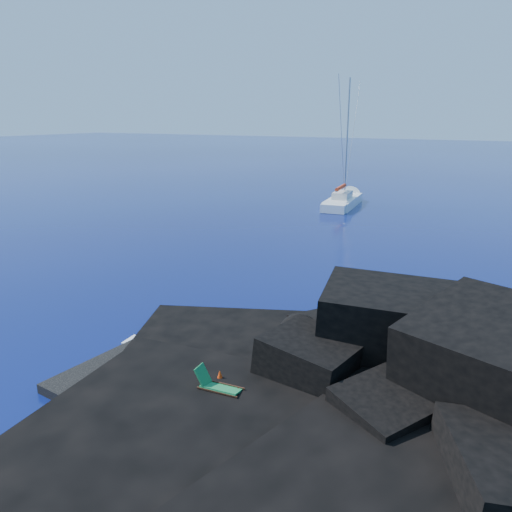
{
  "coord_description": "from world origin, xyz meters",
  "views": [
    {
      "loc": [
        13.84,
        -11.92,
        9.25
      ],
      "look_at": [
        1.69,
        10.69,
        2.0
      ],
      "focal_mm": 35.0,
      "sensor_mm": 36.0,
      "label": 1
    }
  ],
  "objects_px": {
    "deck_chair": "(221,383)",
    "marker_cone": "(220,378)",
    "sailboat": "(343,206)",
    "sunbather": "(143,361)"
  },
  "relations": [
    {
      "from": "deck_chair",
      "to": "sailboat",
      "type": "bearing_deg",
      "value": 98.75
    },
    {
      "from": "sailboat",
      "to": "marker_cone",
      "type": "distance_m",
      "value": 38.5
    },
    {
      "from": "marker_cone",
      "to": "sunbather",
      "type": "bearing_deg",
      "value": -176.81
    },
    {
      "from": "deck_chair",
      "to": "marker_cone",
      "type": "bearing_deg",
      "value": 120.55
    },
    {
      "from": "sailboat",
      "to": "deck_chair",
      "type": "distance_m",
      "value": 39.21
    },
    {
      "from": "sailboat",
      "to": "deck_chair",
      "type": "relative_size",
      "value": 8.62
    },
    {
      "from": "sunbather",
      "to": "deck_chair",
      "type": "bearing_deg",
      "value": -1.43
    },
    {
      "from": "sailboat",
      "to": "marker_cone",
      "type": "relative_size",
      "value": 23.44
    },
    {
      "from": "marker_cone",
      "to": "deck_chair",
      "type": "bearing_deg",
      "value": -55.27
    },
    {
      "from": "sailboat",
      "to": "deck_chair",
      "type": "xyz_separation_m",
      "value": [
        8.77,
        -38.21,
        0.87
      ]
    }
  ]
}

